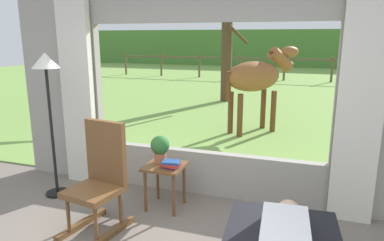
{
  "coord_description": "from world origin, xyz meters",
  "views": [
    {
      "loc": [
        1.21,
        -1.76,
        1.94
      ],
      "look_at": [
        0.0,
        1.8,
        1.05
      ],
      "focal_mm": 33.17,
      "sensor_mm": 36.0,
      "label": 1
    }
  ],
  "objects": [
    {
      "name": "pasture_tree",
      "position": [
        -1.27,
        8.73,
        1.66
      ],
      "size": [
        1.31,
        1.09,
        3.64
      ],
      "color": "#4C3823",
      "rests_on": "outdoor_pasture_lawn"
    },
    {
      "name": "distant_hill_ridge",
      "position": [
        0.0,
        23.0,
        1.2
      ],
      "size": [
        36.0,
        2.0,
        2.4
      ],
      "primitive_type": "cube",
      "color": "#4C7E35",
      "rests_on": "ground_plane"
    },
    {
      "name": "curtain_panel_right",
      "position": [
        1.69,
        2.12,
        1.2
      ],
      "size": [
        0.44,
        0.1,
        2.4
      ],
      "primitive_type": "cube",
      "color": "silver",
      "rests_on": "ground_plane"
    },
    {
      "name": "potted_plant",
      "position": [
        -0.39,
        1.8,
        0.7
      ],
      "size": [
        0.22,
        0.22,
        0.32
      ],
      "color": "#9E6042",
      "rests_on": "side_table"
    },
    {
      "name": "curtain_panel_left",
      "position": [
        -1.69,
        2.12,
        1.2
      ],
      "size": [
        0.44,
        0.1,
        2.4
      ],
      "primitive_type": "cube",
      "color": "silver",
      "rests_on": "ground_plane"
    },
    {
      "name": "horse",
      "position": [
        0.16,
        5.39,
        1.16
      ],
      "size": [
        1.49,
        1.57,
        1.73
      ],
      "rotation": [
        0.0,
        0.0,
        -0.75
      ],
      "color": "brown",
      "rests_on": "outdoor_pasture_lawn"
    },
    {
      "name": "side_table",
      "position": [
        -0.31,
        1.74,
        0.43
      ],
      "size": [
        0.44,
        0.44,
        0.52
      ],
      "color": "brown",
      "rests_on": "ground_plane"
    },
    {
      "name": "pasture_fence_line",
      "position": [
        0.0,
        14.71,
        0.74
      ],
      "size": [
        16.1,
        0.1,
        1.1
      ],
      "color": "brown",
      "rests_on": "outdoor_pasture_lawn"
    },
    {
      "name": "back_wall_with_window",
      "position": [
        0.0,
        2.26,
        1.25
      ],
      "size": [
        5.2,
        0.12,
        2.55
      ],
      "color": "#9E998E",
      "rests_on": "ground_plane"
    },
    {
      "name": "floor_lamp_left",
      "position": [
        -1.74,
        1.63,
        1.42
      ],
      "size": [
        0.32,
        0.32,
        1.76
      ],
      "color": "black",
      "rests_on": "ground_plane"
    },
    {
      "name": "book_stack",
      "position": [
        -0.21,
        1.68,
        0.56
      ],
      "size": [
        0.22,
        0.18,
        0.08
      ],
      "color": "#59336B",
      "rests_on": "side_table"
    },
    {
      "name": "outdoor_pasture_lawn",
      "position": [
        0.0,
        13.16,
        0.01
      ],
      "size": [
        36.0,
        21.68,
        0.02
      ],
      "primitive_type": "cube",
      "color": "#759E47",
      "rests_on": "ground_plane"
    },
    {
      "name": "rocking_chair",
      "position": [
        -0.75,
        1.12,
        0.55
      ],
      "size": [
        0.57,
        0.75,
        1.12
      ],
      "rotation": [
        0.0,
        0.0,
        -0.17
      ],
      "color": "brown",
      "rests_on": "ground_plane"
    }
  ]
}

